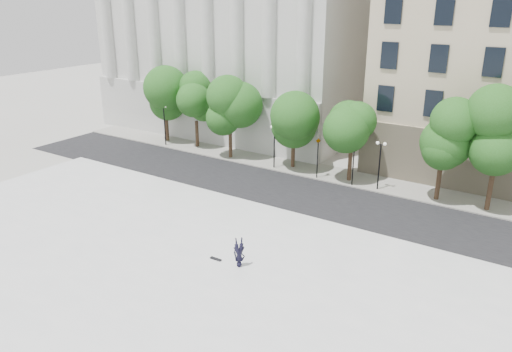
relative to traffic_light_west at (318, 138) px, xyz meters
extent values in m
plane|color=#B4B1AA|center=(0.39, -22.30, -3.75)|extent=(160.00, 160.00, 0.00)
cube|color=white|center=(0.39, -19.30, -3.52)|extent=(44.00, 22.00, 0.45)
cube|color=black|center=(0.39, -4.30, -3.74)|extent=(60.00, 8.00, 0.02)
cube|color=gray|center=(0.39, 1.70, -3.69)|extent=(60.00, 4.00, 0.12)
cube|color=beige|center=(-16.61, 16.70, 8.75)|extent=(30.00, 26.00, 25.00)
cylinder|color=black|center=(0.00, 0.00, -2.00)|extent=(0.10, 0.10, 3.50)
imported|color=black|center=(0.00, 0.00, 0.13)|extent=(1.08, 1.87, 0.75)
cylinder|color=black|center=(3.34, 0.00, -2.00)|extent=(0.10, 0.10, 3.50)
imported|color=black|center=(3.34, 0.00, 0.06)|extent=(0.34, 1.55, 0.62)
imported|color=black|center=(3.41, -16.85, -3.05)|extent=(1.68, 1.84, 0.50)
cube|color=black|center=(1.77, -16.99, -3.26)|extent=(0.76, 0.21, 0.08)
cylinder|color=#382619|center=(-19.39, 1.70, -2.45)|extent=(0.36, 0.36, 2.59)
sphere|color=#214F16|center=(-19.39, 1.70, 1.06)|extent=(3.98, 3.98, 3.98)
cylinder|color=#382619|center=(-15.18, 1.80, -2.31)|extent=(0.36, 0.36, 2.88)
sphere|color=#214F16|center=(-15.18, 1.80, 1.60)|extent=(3.42, 3.42, 3.42)
cylinder|color=#382619|center=(-9.93, 0.64, -2.23)|extent=(0.36, 0.36, 3.03)
sphere|color=#214F16|center=(-9.93, 0.64, 1.88)|extent=(3.77, 3.77, 3.77)
cylinder|color=#382619|center=(-3.30, 1.50, -2.48)|extent=(0.36, 0.36, 2.54)
sphere|color=#214F16|center=(-3.30, 1.50, 0.96)|extent=(3.92, 3.92, 3.92)
cylinder|color=#382619|center=(2.63, 1.01, -2.39)|extent=(0.36, 0.36, 2.71)
sphere|color=#214F16|center=(2.63, 1.01, 1.28)|extent=(3.67, 3.67, 3.67)
cylinder|color=#382619|center=(10.20, 0.83, -2.34)|extent=(0.36, 0.36, 2.81)
sphere|color=#214F16|center=(10.20, 0.83, 1.48)|extent=(3.65, 3.65, 3.65)
cylinder|color=#382619|center=(13.95, 0.82, -2.19)|extent=(0.36, 0.36, 3.11)
sphere|color=#214F16|center=(13.95, 0.82, 2.02)|extent=(4.10, 4.10, 4.10)
cylinder|color=black|center=(-18.38, 0.30, -1.60)|extent=(0.12, 0.12, 4.30)
cube|color=black|center=(-18.38, 0.30, 0.55)|extent=(0.60, 0.06, 0.06)
sphere|color=white|center=(-18.68, 0.30, 0.65)|extent=(0.28, 0.28, 0.28)
sphere|color=white|center=(-18.08, 0.30, 0.65)|extent=(0.28, 0.28, 0.28)
cylinder|color=black|center=(-4.64, 0.30, -1.79)|extent=(0.12, 0.12, 3.91)
cube|color=black|center=(-4.64, 0.30, 0.16)|extent=(0.60, 0.06, 0.06)
sphere|color=white|center=(-4.94, 0.30, 0.26)|extent=(0.28, 0.28, 0.28)
sphere|color=white|center=(-4.34, 0.30, 0.26)|extent=(0.28, 0.28, 0.28)
cylinder|color=black|center=(5.50, 0.30, -1.75)|extent=(0.12, 0.12, 4.00)
cube|color=black|center=(5.50, 0.30, 0.25)|extent=(0.60, 0.06, 0.06)
sphere|color=white|center=(5.20, 0.30, 0.35)|extent=(0.28, 0.28, 0.28)
sphere|color=white|center=(5.80, 0.30, 0.35)|extent=(0.28, 0.28, 0.28)
camera|label=1|loc=(18.31, -37.80, 11.73)|focal=35.00mm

